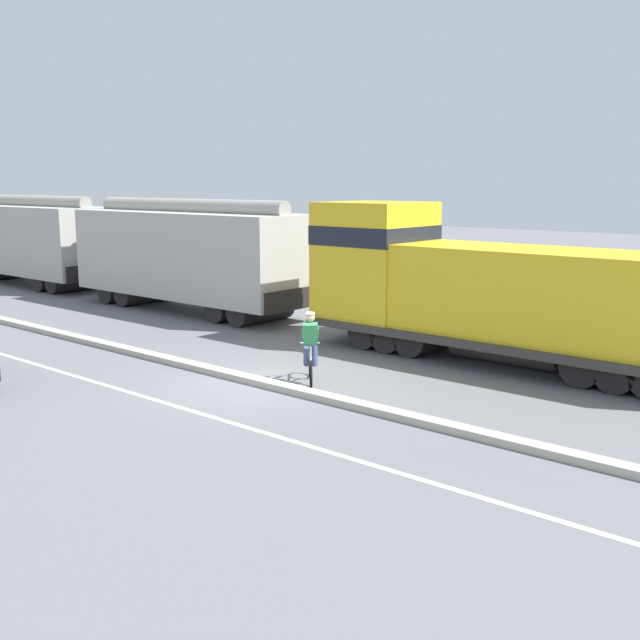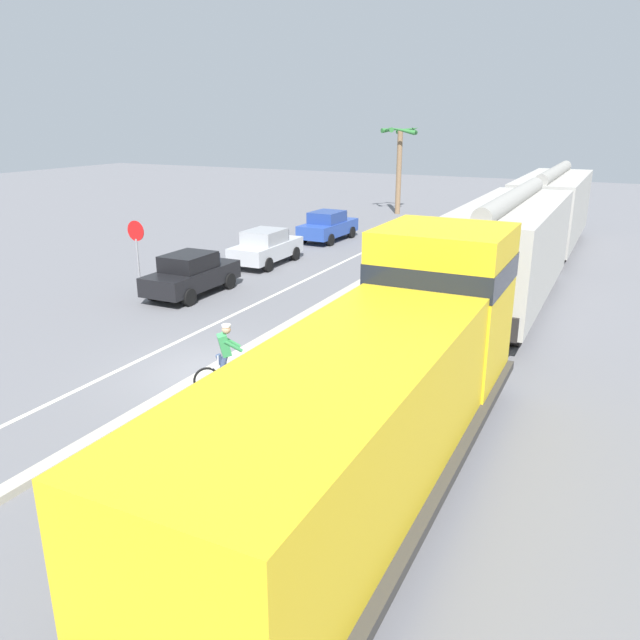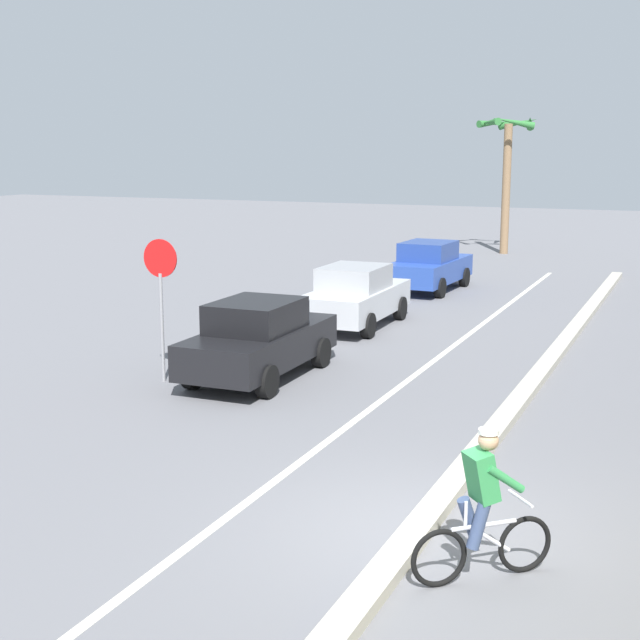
# 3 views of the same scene
# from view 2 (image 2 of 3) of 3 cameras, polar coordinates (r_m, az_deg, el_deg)

# --- Properties ---
(ground_plane) EXTENTS (120.00, 120.00, 0.00)m
(ground_plane) POSITION_cam_2_polar(r_m,az_deg,el_deg) (17.06, -9.46, -4.61)
(ground_plane) COLOR slate
(median_curb) EXTENTS (0.36, 36.00, 0.16)m
(median_curb) POSITION_cam_2_polar(r_m,az_deg,el_deg) (21.87, -0.36, 0.97)
(median_curb) COLOR #B2AD9E
(median_curb) RESTS_ON ground
(lane_stripe) EXTENTS (0.14, 36.00, 0.01)m
(lane_stripe) POSITION_cam_2_polar(r_m,az_deg,el_deg) (23.02, -5.70, 1.56)
(lane_stripe) COLOR silver
(lane_stripe) RESTS_ON ground
(locomotive) EXTENTS (3.10, 11.61, 4.20)m
(locomotive) POSITION_cam_2_polar(r_m,az_deg,el_deg) (11.54, 5.93, -6.12)
(locomotive) COLOR gold
(locomotive) RESTS_ON ground
(hopper_car_lead) EXTENTS (2.90, 10.60, 4.18)m
(hopper_car_lead) POSITION_cam_2_polar(r_m,az_deg,el_deg) (22.79, 16.86, 6.07)
(hopper_car_lead) COLOR #ACA9A2
(hopper_car_lead) RESTS_ON ground
(hopper_car_middle) EXTENTS (2.90, 10.60, 4.18)m
(hopper_car_middle) POSITION_cam_2_polar(r_m,az_deg,el_deg) (34.15, 20.36, 9.50)
(hopper_car_middle) COLOR #A9A69F
(hopper_car_middle) RESTS_ON ground
(parked_car_black) EXTENTS (1.87, 4.22, 1.62)m
(parked_car_black) POSITION_cam_2_polar(r_m,az_deg,el_deg) (24.31, -11.68, 4.14)
(parked_car_black) COLOR black
(parked_car_black) RESTS_ON ground
(parked_car_silver) EXTENTS (1.89, 4.23, 1.62)m
(parked_car_silver) POSITION_cam_2_polar(r_m,az_deg,el_deg) (29.01, -4.96, 6.68)
(parked_car_silver) COLOR #B7BABF
(parked_car_silver) RESTS_ON ground
(parked_car_blue) EXTENTS (1.96, 4.26, 1.62)m
(parked_car_blue) POSITION_cam_2_polar(r_m,az_deg,el_deg) (34.67, 0.73, 8.61)
(parked_car_blue) COLOR #28479E
(parked_car_blue) RESTS_ON ground
(cyclist) EXTENTS (1.30, 1.20, 1.71)m
(cyclist) POSITION_cam_2_polar(r_m,az_deg,el_deg) (15.58, -8.57, -3.57)
(cyclist) COLOR black
(cyclist) RESTS_ON ground
(stop_sign) EXTENTS (0.76, 0.08, 2.88)m
(stop_sign) POSITION_cam_2_polar(r_m,az_deg,el_deg) (24.34, -16.41, 6.71)
(stop_sign) COLOR gray
(stop_sign) RESTS_ON ground
(palm_tree_near) EXTENTS (2.65, 2.70, 6.03)m
(palm_tree_near) POSITION_cam_2_polar(r_m,az_deg,el_deg) (44.71, 7.31, 15.24)
(palm_tree_near) COLOR #846647
(palm_tree_near) RESTS_ON ground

